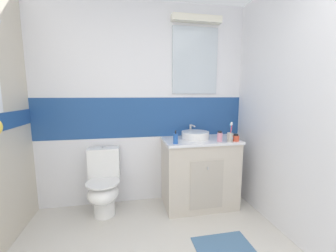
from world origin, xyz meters
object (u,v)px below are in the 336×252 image
object	(u,v)px
sink_basin	(195,135)
soap_dispenser	(176,139)
lotion_bottle_short	(220,137)
toilet	(104,184)
toothbrush_cup	(230,136)
hair_gel_jar	(236,138)

from	to	relation	value
sink_basin	soap_dispenser	xyz separation A→B (m)	(-0.30, -0.21, 0.01)
sink_basin	lotion_bottle_short	size ratio (longest dim) A/B	3.15
toilet	toothbrush_cup	xyz separation A→B (m)	(1.45, -0.21, 0.56)
toilet	lotion_bottle_short	xyz separation A→B (m)	(1.34, -0.18, 0.55)
sink_basin	toilet	distance (m)	1.23
toothbrush_cup	soap_dispenser	xyz separation A→B (m)	(-0.64, 0.01, -0.01)
toilet	toothbrush_cup	bearing A→B (deg)	-8.37
soap_dispenser	hair_gel_jar	xyz separation A→B (m)	(0.72, -0.01, -0.02)
toilet	lotion_bottle_short	size ratio (longest dim) A/B	6.42
soap_dispenser	hair_gel_jar	world-z (taller)	soap_dispenser
toothbrush_cup	hair_gel_jar	xyz separation A→B (m)	(0.08, 0.00, -0.03)
sink_basin	soap_dispenser	bearing A→B (deg)	-144.47
toothbrush_cup	lotion_bottle_short	distance (m)	0.12
toothbrush_cup	hair_gel_jar	distance (m)	0.08
sink_basin	lotion_bottle_short	xyz separation A→B (m)	(0.23, -0.20, 0.01)
sink_basin	soap_dispenser	size ratio (longest dim) A/B	2.49
sink_basin	lotion_bottle_short	world-z (taller)	sink_basin
toilet	hair_gel_jar	distance (m)	1.63
sink_basin	soap_dispenser	distance (m)	0.37
sink_basin	lotion_bottle_short	distance (m)	0.30
toilet	toothbrush_cup	distance (m)	1.56
sink_basin	hair_gel_jar	size ratio (longest dim) A/B	4.47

